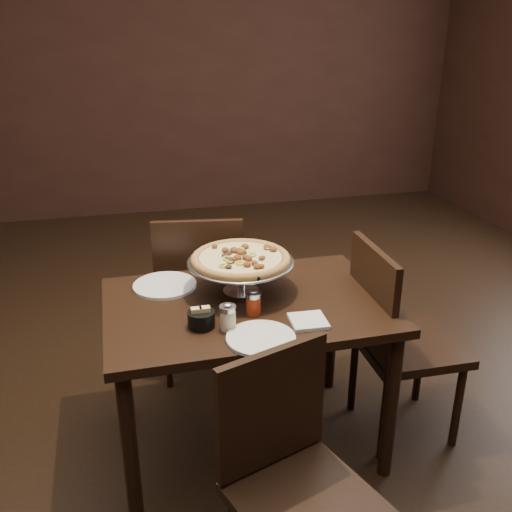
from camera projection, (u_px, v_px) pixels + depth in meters
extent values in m
cube|color=black|center=(228.00, 446.00, 2.56)|extent=(6.00, 7.00, 0.02)
cube|color=black|center=(148.00, 64.00, 5.17)|extent=(6.00, 0.02, 2.80)
cube|color=black|center=(247.00, 306.00, 2.31)|extent=(1.14, 0.76, 0.04)
cylinder|color=black|center=(130.00, 451.00, 2.04)|extent=(0.06, 0.06, 0.67)
cylinder|color=black|center=(391.00, 407.00, 2.27)|extent=(0.06, 0.06, 0.67)
cylinder|color=black|center=(123.00, 356.00, 2.61)|extent=(0.06, 0.06, 0.67)
cylinder|color=black|center=(331.00, 329.00, 2.85)|extent=(0.06, 0.06, 0.67)
cylinder|color=silver|center=(241.00, 291.00, 2.39)|extent=(0.15, 0.15, 0.01)
cylinder|color=silver|center=(241.00, 277.00, 2.36)|extent=(0.03, 0.03, 0.12)
cylinder|color=silver|center=(241.00, 263.00, 2.34)|extent=(0.11, 0.11, 0.01)
cylinder|color=#949498|center=(241.00, 262.00, 2.33)|extent=(0.43, 0.43, 0.01)
torus|color=#949498|center=(241.00, 262.00, 2.33)|extent=(0.44, 0.44, 0.01)
cylinder|color=brown|center=(241.00, 260.00, 2.33)|extent=(0.40, 0.40, 0.01)
torus|color=brown|center=(241.00, 259.00, 2.33)|extent=(0.41, 0.41, 0.03)
cylinder|color=tan|center=(241.00, 257.00, 2.33)|extent=(0.34, 0.34, 0.01)
cylinder|color=beige|center=(228.00, 320.00, 2.08)|extent=(0.06, 0.06, 0.08)
cylinder|color=silver|center=(228.00, 308.00, 2.07)|extent=(0.06, 0.06, 0.02)
ellipsoid|color=silver|center=(228.00, 304.00, 2.06)|extent=(0.03, 0.03, 0.01)
cylinder|color=maroon|center=(253.00, 305.00, 2.19)|extent=(0.05, 0.05, 0.07)
cylinder|color=silver|center=(253.00, 295.00, 2.18)|extent=(0.06, 0.06, 0.02)
ellipsoid|color=silver|center=(253.00, 291.00, 2.17)|extent=(0.03, 0.03, 0.01)
cylinder|color=black|center=(201.00, 319.00, 2.10)|extent=(0.10, 0.10, 0.06)
cube|color=#D9C07D|center=(197.00, 316.00, 2.09)|extent=(0.04, 0.03, 0.07)
cube|color=#D9C07D|center=(205.00, 315.00, 2.10)|extent=(0.04, 0.03, 0.07)
cube|color=silver|center=(308.00, 321.00, 2.14)|extent=(0.14, 0.14, 0.01)
cylinder|color=white|center=(165.00, 285.00, 2.43)|extent=(0.27, 0.27, 0.01)
cylinder|color=white|center=(261.00, 338.00, 2.03)|extent=(0.25, 0.25, 0.01)
cone|color=silver|center=(262.00, 275.00, 2.20)|extent=(0.13, 0.13, 0.00)
cylinder|color=black|center=(262.00, 274.00, 2.20)|extent=(0.07, 0.10, 0.02)
cube|color=black|center=(201.00, 295.00, 2.97)|extent=(0.49, 0.49, 0.04)
cube|color=black|center=(199.00, 265.00, 2.70)|extent=(0.42, 0.10, 0.45)
cylinder|color=black|center=(233.00, 316.00, 3.23)|extent=(0.04, 0.04, 0.41)
cylinder|color=black|center=(172.00, 319.00, 3.20)|extent=(0.04, 0.04, 0.41)
cylinder|color=black|center=(236.00, 349.00, 2.91)|extent=(0.04, 0.04, 0.41)
cylinder|color=black|center=(168.00, 352.00, 2.89)|extent=(0.04, 0.04, 0.41)
cube|color=black|center=(305.00, 502.00, 1.73)|extent=(0.50, 0.50, 0.04)
cube|color=black|center=(272.00, 407.00, 1.78)|extent=(0.38, 0.16, 0.42)
cylinder|color=black|center=(311.00, 499.00, 2.02)|extent=(0.03, 0.03, 0.39)
cube|color=black|center=(408.00, 345.00, 2.51)|extent=(0.43, 0.43, 0.04)
cube|color=black|center=(372.00, 298.00, 2.37)|extent=(0.04, 0.43, 0.45)
cylinder|color=black|center=(458.00, 406.00, 2.48)|extent=(0.04, 0.04, 0.42)
cylinder|color=black|center=(419.00, 363.00, 2.79)|extent=(0.04, 0.04, 0.42)
cylinder|color=black|center=(384.00, 418.00, 2.41)|extent=(0.04, 0.04, 0.42)
cylinder|color=black|center=(353.00, 372.00, 2.72)|extent=(0.04, 0.04, 0.42)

